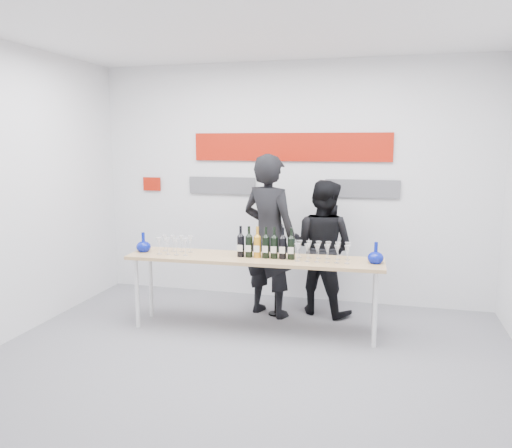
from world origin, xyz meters
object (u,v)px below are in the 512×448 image
presenter_left (269,236)px  presenter_right (323,247)px  tasting_table (254,263)px  mic_stand (275,280)px

presenter_left → presenter_right: (0.59, 0.22, -0.15)m
tasting_table → presenter_right: size_ratio=1.72×
tasting_table → mic_stand: bearing=75.8°
presenter_left → presenter_right: size_ratio=1.19×
presenter_right → presenter_left: bearing=40.3°
presenter_left → mic_stand: presenter_left is taller
tasting_table → presenter_right: 1.00m
tasting_table → presenter_left: size_ratio=1.44×
presenter_right → mic_stand: 0.67m
tasting_table → presenter_right: bearing=48.5°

